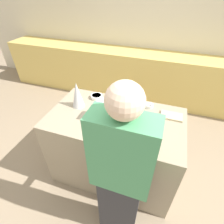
# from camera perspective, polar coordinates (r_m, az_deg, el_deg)

# --- Properties ---
(ground_plane) EXTENTS (12.00, 12.00, 0.00)m
(ground_plane) POSITION_cam_1_polar(r_m,az_deg,el_deg) (2.48, 0.82, -18.29)
(ground_plane) COLOR gray
(wall_back) EXTENTS (8.00, 0.05, 2.60)m
(wall_back) POSITION_cam_1_polar(r_m,az_deg,el_deg) (3.69, 13.23, 24.97)
(wall_back) COLOR beige
(wall_back) RESTS_ON ground_plane
(back_cabinet_block) EXTENTS (6.00, 0.60, 0.95)m
(back_cabinet_block) POSITION_cam_1_polar(r_m,az_deg,el_deg) (3.65, 10.63, 11.29)
(back_cabinet_block) COLOR #DBBC60
(back_cabinet_block) RESTS_ON ground_plane
(kitchen_island) EXTENTS (1.40, 0.80, 0.91)m
(kitchen_island) POSITION_cam_1_polar(r_m,az_deg,el_deg) (2.12, 0.93, -11.34)
(kitchen_island) COLOR gray
(kitchen_island) RESTS_ON ground_plane
(baking_tray) EXTENTS (0.38, 0.30, 0.01)m
(baking_tray) POSITION_cam_1_polar(r_m,az_deg,el_deg) (1.77, -1.80, -2.46)
(baking_tray) COLOR silver
(baking_tray) RESTS_ON kitchen_island
(gingerbread_house) EXTENTS (0.20, 0.15, 0.29)m
(gingerbread_house) POSITION_cam_1_polar(r_m,az_deg,el_deg) (1.69, -1.85, 0.46)
(gingerbread_house) COLOR brown
(gingerbread_house) RESTS_ON baking_tray
(decorative_tree) EXTENTS (0.13, 0.13, 0.29)m
(decorative_tree) POSITION_cam_1_polar(r_m,az_deg,el_deg) (1.92, -11.23, 5.50)
(decorative_tree) COLOR silver
(decorative_tree) RESTS_ON kitchen_island
(candy_bowl_behind_tray) EXTENTS (0.11, 0.11, 0.05)m
(candy_bowl_behind_tray) POSITION_cam_1_polar(r_m,az_deg,el_deg) (2.01, 5.00, 4.01)
(candy_bowl_behind_tray) COLOR white
(candy_bowl_behind_tray) RESTS_ON kitchen_island
(candy_bowl_far_right) EXTENTS (0.13, 0.13, 0.05)m
(candy_bowl_far_right) POSITION_cam_1_polar(r_m,az_deg,el_deg) (1.83, 6.76, -0.08)
(candy_bowl_far_right) COLOR white
(candy_bowl_far_right) RESTS_ON kitchen_island
(candy_bowl_near_tray_right) EXTENTS (0.11, 0.11, 0.04)m
(candy_bowl_near_tray_right) POSITION_cam_1_polar(r_m,az_deg,el_deg) (1.80, 13.61, -2.00)
(candy_bowl_near_tray_right) COLOR silver
(candy_bowl_near_tray_right) RESTS_ON kitchen_island
(candy_bowl_beside_tree) EXTENTS (0.09, 0.09, 0.04)m
(candy_bowl_beside_tree) POSITION_cam_1_polar(r_m,az_deg,el_deg) (1.97, 12.04, 2.09)
(candy_bowl_beside_tree) COLOR silver
(candy_bowl_beside_tree) RESTS_ON kitchen_island
(candy_bowl_far_left) EXTENTS (0.14, 0.14, 0.04)m
(candy_bowl_far_left) POSITION_cam_1_polar(r_m,az_deg,el_deg) (2.09, -5.07, 5.11)
(candy_bowl_far_left) COLOR white
(candy_bowl_far_left) RESTS_ON kitchen_island
(cookbook) EXTENTS (0.22, 0.14, 0.02)m
(cookbook) POSITION_cam_1_polar(r_m,az_deg,el_deg) (1.90, 18.84, -1.20)
(cookbook) COLOR #CCB78C
(cookbook) RESTS_ON kitchen_island
(person) EXTENTS (0.44, 0.55, 1.66)m
(person) POSITION_cam_1_polar(r_m,az_deg,el_deg) (1.41, 2.91, -20.34)
(person) COLOR #333338
(person) RESTS_ON ground_plane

